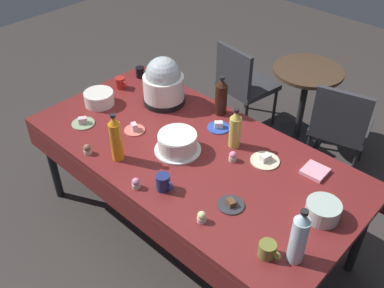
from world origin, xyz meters
The scene contains 27 objects.
ground centered at (0.00, 0.00, 0.00)m, with size 9.00×9.00×0.00m, color #383330.
potluck_table centered at (0.00, 0.00, 0.69)m, with size 2.20×1.10×0.75m.
frosted_layer_cake centered at (-0.06, -0.06, 0.81)m, with size 0.30×0.30×0.13m.
slow_cooker centered at (-0.54, 0.28, 0.91)m, with size 0.31×0.31×0.36m.
glass_salad_bowl centered at (0.90, 0.06, 0.80)m, with size 0.19×0.19×0.10m, color #B2C6BC.
ceramic_snack_bowl centered at (-0.87, -0.07, 0.80)m, with size 0.22×0.22×0.10m, color silver.
dessert_plate_cream centered at (0.40, 0.23, 0.76)m, with size 0.18×0.18×0.05m.
dessert_plate_charcoal centered at (0.49, -0.21, 0.76)m, with size 0.15×0.15×0.04m.
dessert_plate_coral centered at (-0.43, -0.11, 0.76)m, with size 0.14×0.14×0.06m.
dessert_plate_cobalt centered at (-0.03, 0.30, 0.76)m, with size 0.15×0.15×0.05m.
dessert_plate_sage centered at (-0.75, -0.30, 0.76)m, with size 0.16×0.16×0.05m.
cupcake_lemon centered at (0.00, -0.47, 0.78)m, with size 0.05×0.05×0.07m.
cupcake_mint centered at (-0.46, -0.47, 0.78)m, with size 0.05×0.05×0.07m.
cupcake_rose centered at (0.45, -0.40, 0.78)m, with size 0.05×0.05×0.07m.
cupcake_vanilla centered at (0.25, 0.10, 0.78)m, with size 0.05×0.05×0.07m.
soda_bottle_cola centered at (-0.14, 0.45, 0.89)m, with size 0.09×0.09×0.30m.
soda_bottle_water centered at (0.94, -0.27, 0.91)m, with size 0.08×0.08×0.34m.
soda_bottle_orange_juice centered at (-0.28, -0.37, 0.90)m, with size 0.07×0.07×0.33m.
soda_bottle_ginger_ale centered at (0.16, 0.22, 0.88)m, with size 0.08×0.08×0.28m.
coffee_mug_red centered at (-0.94, 0.19, 0.79)m, with size 0.12×0.08×0.09m.
coffee_mug_black centered at (-0.95, 0.40, 0.79)m, with size 0.11×0.07×0.09m.
coffee_mug_olive centered at (0.83, -0.35, 0.79)m, with size 0.13×0.09×0.08m.
coffee_mug_navy centered at (0.12, -0.37, 0.80)m, with size 0.13×0.08×0.10m.
paper_napkin_stack centered at (0.69, 0.35, 0.76)m, with size 0.14×0.14×0.02m, color pink.
maroon_chair_left centered at (-0.56, 1.28, 0.49)m, with size 0.50×0.50×0.85m.
maroon_chair_right centered at (0.42, 1.28, 0.49)m, with size 0.53×0.53×0.85m.
round_cafe_table centered at (-0.05, 1.50, 0.50)m, with size 0.60×0.60×0.72m.
Camera 1 is at (1.48, -1.58, 2.50)m, focal length 40.73 mm.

